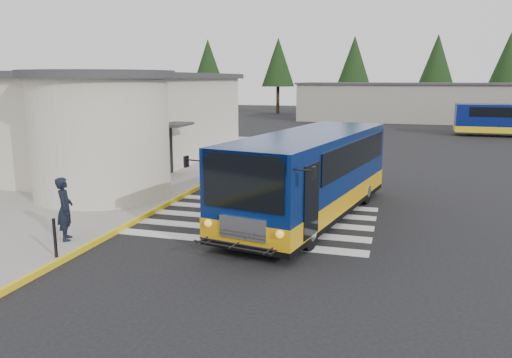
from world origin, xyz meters
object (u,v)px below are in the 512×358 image
(transit_bus, at_px, (310,178))
(pedestrian_a, at_px, (65,209))
(pedestrian_b, at_px, (94,178))
(bollard, at_px, (55,238))
(far_bus_a, at_px, (512,119))

(transit_bus, bearing_deg, pedestrian_a, -131.25)
(transit_bus, distance_m, pedestrian_a, 7.74)
(pedestrian_a, distance_m, pedestrian_b, 5.28)
(bollard, bearing_deg, pedestrian_b, 115.71)
(bollard, bearing_deg, pedestrian_a, 116.30)
(pedestrian_a, height_order, pedestrian_b, pedestrian_a)
(pedestrian_b, bearing_deg, transit_bus, 69.29)
(pedestrian_a, height_order, bollard, pedestrian_a)
(transit_bus, bearing_deg, far_bus_a, 79.08)
(pedestrian_a, bearing_deg, transit_bus, -83.40)
(pedestrian_a, bearing_deg, far_bus_a, -59.03)
(pedestrian_a, relative_size, pedestrian_b, 1.18)
(bollard, xyz_separation_m, far_bus_a, (17.01, 34.48, 0.79))
(transit_bus, distance_m, far_bus_a, 30.71)
(pedestrian_b, height_order, bollard, pedestrian_b)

